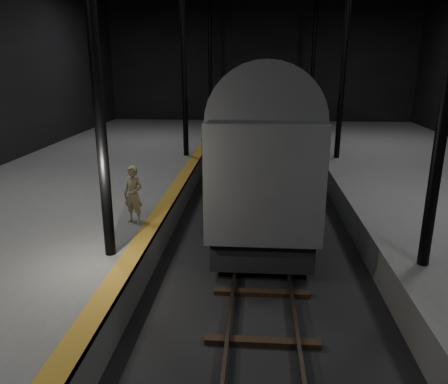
# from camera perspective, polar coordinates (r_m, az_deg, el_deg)

# --- Properties ---
(ground) EXTENTS (44.00, 44.00, 0.00)m
(ground) POSITION_cam_1_polar(r_m,az_deg,el_deg) (14.90, 4.82, -5.55)
(ground) COLOR black
(ground) RESTS_ON ground
(platform_left) EXTENTS (9.00, 43.80, 1.00)m
(platform_left) POSITION_cam_1_polar(r_m,az_deg,el_deg) (16.42, -22.33, -2.79)
(platform_left) COLOR #565653
(platform_left) RESTS_ON ground
(tactile_strip) EXTENTS (0.50, 43.80, 0.01)m
(tactile_strip) POSITION_cam_1_polar(r_m,az_deg,el_deg) (14.86, -7.71, -1.57)
(tactile_strip) COLOR #8B6319
(tactile_strip) RESTS_ON platform_left
(track) EXTENTS (2.40, 43.00, 0.24)m
(track) POSITION_cam_1_polar(r_m,az_deg,el_deg) (14.87, 4.83, -5.31)
(track) COLOR #3F3328
(track) RESTS_ON ground
(train) EXTENTS (3.11, 20.80, 5.56)m
(train) POSITION_cam_1_polar(r_m,az_deg,el_deg) (20.80, 4.93, 9.69)
(train) COLOR #9C9FA3
(train) RESTS_ON ground
(woman) EXTENTS (0.73, 0.60, 1.72)m
(woman) POSITION_cam_1_polar(r_m,az_deg,el_deg) (13.12, -11.75, -0.33)
(woman) COLOR #9A8C5E
(woman) RESTS_ON platform_left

